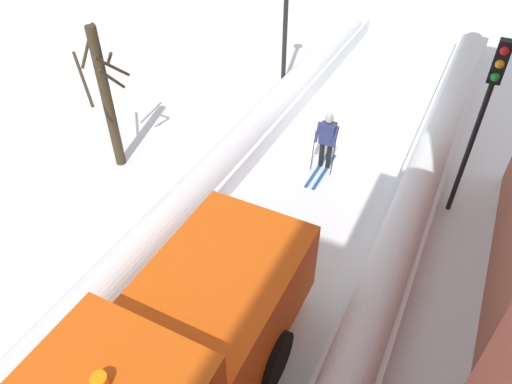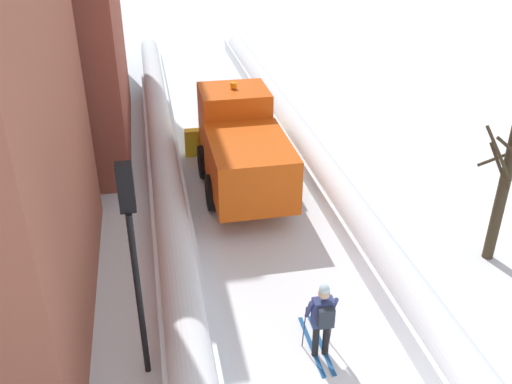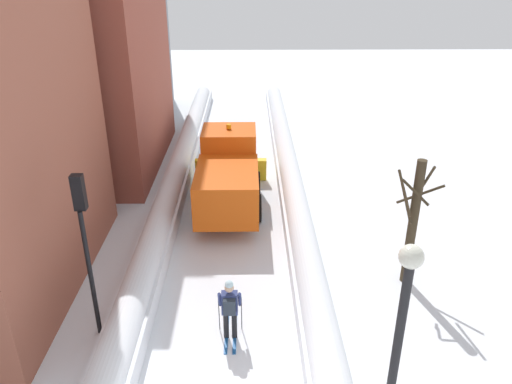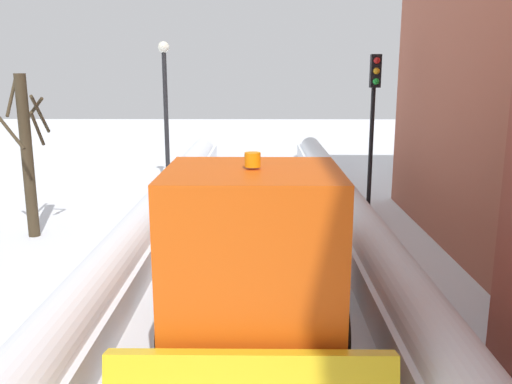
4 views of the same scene
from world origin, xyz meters
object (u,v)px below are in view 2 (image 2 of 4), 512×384
Objects in this scene: plow_truck at (242,146)px; bare_tree_near at (504,185)px; skier at (322,317)px; traffic_light_pole at (131,235)px.

plow_truck is 7.67m from bare_tree_near.
bare_tree_near reaches higher than plow_truck.
skier is 4.18m from traffic_light_pole.
bare_tree_near is at bearing 13.63° from traffic_light_pole.
bare_tree_near is (5.39, 2.53, 1.14)m from skier.
bare_tree_near reaches higher than skier.
bare_tree_near is (8.93, 2.17, -1.05)m from traffic_light_pole.
bare_tree_near is (5.68, -5.11, 0.67)m from plow_truck.
traffic_light_pole is at bearing -114.06° from plow_truck.
plow_truck is 1.31× the size of traffic_light_pole.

